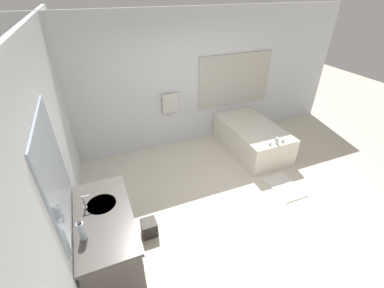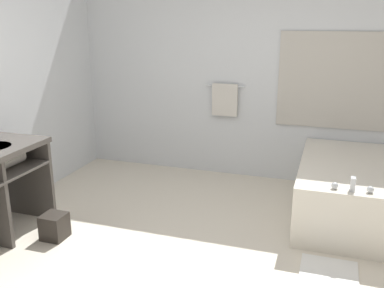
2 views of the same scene
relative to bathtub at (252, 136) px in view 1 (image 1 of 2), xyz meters
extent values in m
plane|color=beige|center=(-1.19, -1.35, -0.31)|extent=(16.00, 16.00, 0.00)
cube|color=silver|center=(-1.19, 0.88, 1.04)|extent=(7.40, 0.06, 2.70)
cube|color=#B7B2A8|center=(0.00, 0.84, 0.95)|extent=(1.70, 0.02, 1.10)
cylinder|color=silver|center=(-1.49, 0.81, 0.84)|extent=(0.50, 0.02, 0.02)
cube|color=beige|center=(-1.49, 0.80, 0.67)|extent=(0.32, 0.04, 0.40)
cube|color=silver|center=(-3.42, -1.35, 1.04)|extent=(0.06, 7.40, 2.70)
cube|color=#A3B2C1|center=(-3.38, -1.61, 1.25)|extent=(0.02, 1.10, 1.10)
cube|color=#4C4742|center=(-3.07, -1.61, 0.52)|extent=(0.62, 1.27, 0.05)
cube|color=#4C4742|center=(-3.07, -1.61, 0.31)|extent=(0.59, 1.21, 0.02)
cylinder|color=white|center=(-3.07, -1.41, 0.49)|extent=(0.33, 0.33, 0.11)
cube|color=#4C4742|center=(-3.07, -1.61, 0.09)|extent=(0.57, 0.04, 0.81)
cube|color=#4C4742|center=(-3.07, -0.99, 0.09)|extent=(0.57, 0.04, 0.81)
cylinder|color=beige|center=(-3.02, -1.92, 0.38)|extent=(0.13, 0.35, 0.13)
cylinder|color=beige|center=(-3.02, -1.29, 0.38)|extent=(0.13, 0.35, 0.13)
cylinder|color=silver|center=(-3.24, -1.41, 0.56)|extent=(0.04, 0.04, 0.02)
cylinder|color=silver|center=(-3.24, -1.41, 0.65)|extent=(0.02, 0.02, 0.16)
cube|color=silver|center=(-3.20, -1.41, 0.72)|extent=(0.07, 0.01, 0.01)
cube|color=silver|center=(0.00, 0.00, -0.03)|extent=(0.94, 1.68, 0.57)
ellipsoid|color=white|center=(0.00, 0.00, 0.10)|extent=(0.68, 1.21, 0.30)
cube|color=silver|center=(0.00, -0.74, 0.31)|extent=(0.04, 0.07, 0.12)
sphere|color=silver|center=(-0.14, -0.74, 0.28)|extent=(0.06, 0.06, 0.06)
sphere|color=silver|center=(0.14, -0.74, 0.28)|extent=(0.06, 0.06, 0.06)
cylinder|color=silver|center=(-3.28, -1.83, 0.66)|extent=(0.07, 0.07, 0.21)
cylinder|color=black|center=(-3.28, -1.83, 0.77)|extent=(0.04, 0.04, 0.02)
cube|color=#2D2823|center=(-2.55, -1.33, -0.20)|extent=(0.21, 0.21, 0.23)
cube|color=white|center=(-0.13, -1.27, -0.30)|extent=(0.45, 0.69, 0.02)
camera|label=1|loc=(-2.91, -3.80, 2.73)|focal=24.00mm
camera|label=2|loc=(-0.23, -4.31, 1.64)|focal=40.00mm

